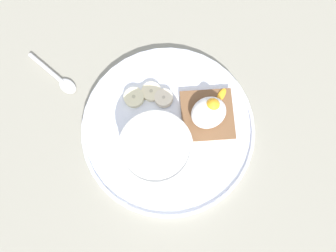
{
  "coord_description": "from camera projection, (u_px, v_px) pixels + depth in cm",
  "views": [
    {
      "loc": [
        -6.09,
        -9.93,
        59.32
      ],
      "look_at": [
        0.0,
        0.0,
        5.0
      ],
      "focal_mm": 35.0,
      "sensor_mm": 36.0,
      "label": 1
    }
  ],
  "objects": [
    {
      "name": "banana_slice_front",
      "position": [
        134.0,
        98.0,
        0.58
      ],
      "size": [
        4.94,
        4.93,
        1.31
      ],
      "color": "beige",
      "rests_on": "plate"
    },
    {
      "name": "plate",
      "position": [
        168.0,
        129.0,
        0.58
      ],
      "size": [
        30.63,
        30.63,
        1.6
      ],
      "color": "white",
      "rests_on": "ground_plane"
    },
    {
      "name": "spoon",
      "position": [
        58.0,
        78.0,
        0.6
      ],
      "size": [
        5.15,
        11.35,
        0.8
      ],
      "color": "silver",
      "rests_on": "ground_plane"
    },
    {
      "name": "banana_slice_left",
      "position": [
        164.0,
        98.0,
        0.58
      ],
      "size": [
        3.65,
        3.75,
        1.57
      ],
      "color": "#F6E3C3",
      "rests_on": "plate"
    },
    {
      "name": "poached_egg",
      "position": [
        209.0,
        111.0,
        0.56
      ],
      "size": [
        8.6,
        6.02,
        3.44
      ],
      "color": "white",
      "rests_on": "toast_slice"
    },
    {
      "name": "banana_slice_back",
      "position": [
        151.0,
        92.0,
        0.58
      ],
      "size": [
        4.87,
        4.88,
        1.09
      ],
      "color": "#F7E8BA",
      "rests_on": "plate"
    },
    {
      "name": "ground_plane",
      "position": [
        168.0,
        131.0,
        0.59
      ],
      "size": [
        120.0,
        120.0,
        2.0
      ],
      "primitive_type": "cube",
      "color": "gray",
      "rests_on": "ground"
    },
    {
      "name": "oatmeal_bowl",
      "position": [
        156.0,
        149.0,
        0.53
      ],
      "size": [
        11.78,
        11.78,
        6.51
      ],
      "color": "white",
      "rests_on": "plate"
    },
    {
      "name": "toast_slice",
      "position": [
        207.0,
        115.0,
        0.57
      ],
      "size": [
        12.31,
        12.31,
        1.07
      ],
      "color": "brown",
      "rests_on": "plate"
    }
  ]
}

